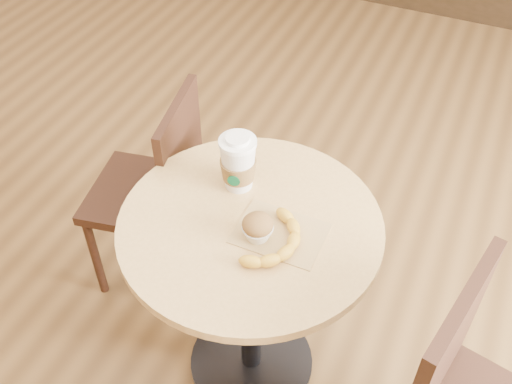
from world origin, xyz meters
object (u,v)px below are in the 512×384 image
chair_left (157,188)px  coffee_cup (238,164)px  muffin (258,227)px  banana (278,241)px  cafe_table (251,268)px

chair_left → coffee_cup: 0.55m
coffee_cup → muffin: coffee_cup is taller
coffee_cup → banana: coffee_cup is taller
coffee_cup → banana: bearing=-51.9°
coffee_cup → banana: size_ratio=0.72×
muffin → cafe_table: bearing=133.9°
coffee_cup → banana: (0.20, -0.17, -0.06)m
banana → chair_left: bearing=163.9°
cafe_table → chair_left: chair_left is taller
cafe_table → coffee_cup: 0.32m
cafe_table → banana: 0.25m
cafe_table → banana: banana is taller
cafe_table → banana: size_ratio=2.98×
coffee_cup → banana: 0.27m
cafe_table → coffee_cup: (-0.09, 0.12, 0.28)m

